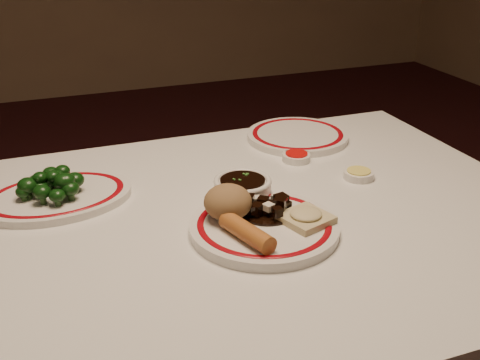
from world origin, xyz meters
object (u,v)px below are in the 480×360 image
at_px(stirfry_heap, 268,207).
at_px(broccoli_plate, 56,197).
at_px(spring_roll, 247,232).
at_px(main_plate, 264,227).
at_px(soy_bowl, 243,190).
at_px(broccoli_pile, 53,183).
at_px(fried_wonton, 306,217).
at_px(rice_mound, 228,202).
at_px(dining_table, 239,260).

bearing_deg(stirfry_heap, broccoli_plate, 147.32).
distance_m(spring_roll, broccoli_plate, 0.41).
xyz_separation_m(main_plate, stirfry_heap, (0.02, 0.03, 0.02)).
bearing_deg(soy_bowl, broccoli_pile, 161.33).
bearing_deg(spring_roll, soy_bowl, 54.26).
distance_m(spring_roll, fried_wonton, 0.12).
height_order(broccoli_pile, soy_bowl, broccoli_pile).
bearing_deg(spring_roll, broccoli_pile, 116.65).
bearing_deg(fried_wonton, rice_mound, 152.85).
height_order(dining_table, main_plate, main_plate).
distance_m(main_plate, broccoli_plate, 0.42).
height_order(main_plate, soy_bowl, soy_bowl).
xyz_separation_m(fried_wonton, broccoli_pile, (-0.40, 0.27, 0.01)).
relative_size(spring_roll, stirfry_heap, 1.16).
xyz_separation_m(dining_table, main_plate, (0.02, -0.07, 0.10)).
distance_m(rice_mound, fried_wonton, 0.14).
height_order(spring_roll, fried_wonton, spring_roll).
bearing_deg(broccoli_pile, dining_table, -30.94).
distance_m(broccoli_plate, broccoli_pile, 0.03).
xyz_separation_m(spring_roll, fried_wonton, (0.12, 0.02, -0.01)).
bearing_deg(main_plate, spring_roll, -138.30).
xyz_separation_m(spring_roll, stirfry_heap, (0.07, 0.08, -0.00)).
relative_size(spring_roll, broccoli_pile, 0.87).
bearing_deg(broccoli_plate, broccoli_pile, -118.33).
bearing_deg(main_plate, dining_table, 108.23).
xyz_separation_m(rice_mound, stirfry_heap, (0.07, -0.01, -0.02)).
bearing_deg(dining_table, rice_mound, -141.49).
xyz_separation_m(dining_table, rice_mound, (-0.03, -0.02, 0.14)).
bearing_deg(spring_roll, stirfry_heap, 30.61).
bearing_deg(soy_bowl, main_plate, -94.91).
distance_m(fried_wonton, stirfry_heap, 0.07).
height_order(dining_table, fried_wonton, fried_wonton).
height_order(rice_mound, stirfry_heap, rice_mound).
bearing_deg(spring_roll, rice_mound, 74.58).
bearing_deg(stirfry_heap, fried_wonton, -46.79).
relative_size(main_plate, rice_mound, 3.97).
bearing_deg(rice_mound, soy_bowl, 55.74).
distance_m(broccoli_pile, soy_bowl, 0.36).
relative_size(stirfry_heap, soy_bowl, 0.90).
height_order(dining_table, soy_bowl, soy_bowl).
xyz_separation_m(dining_table, fried_wonton, (0.09, -0.09, 0.12)).
bearing_deg(broccoli_pile, fried_wonton, -34.15).
distance_m(rice_mound, broccoli_pile, 0.35).
xyz_separation_m(main_plate, spring_roll, (-0.05, -0.04, 0.02)).
bearing_deg(broccoli_pile, soy_bowl, -18.67).
relative_size(main_plate, broccoli_plate, 1.10).
relative_size(dining_table, soy_bowl, 10.77).
bearing_deg(fried_wonton, broccoli_pile, 145.85).
bearing_deg(fried_wonton, spring_roll, -168.67).
distance_m(fried_wonton, broccoli_pile, 0.49).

